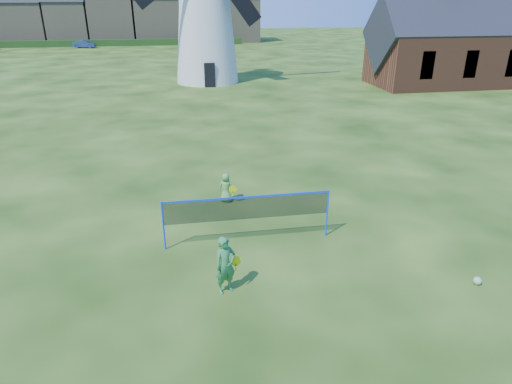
{
  "coord_description": "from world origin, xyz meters",
  "views": [
    {
      "loc": [
        -1.91,
        -11.73,
        6.88
      ],
      "look_at": [
        0.2,
        0.5,
        1.5
      ],
      "focal_mm": 31.23,
      "sensor_mm": 36.0,
      "label": 1
    }
  ],
  "objects_px": {
    "chapel": "(451,46)",
    "player_girl": "(226,265)",
    "windmill": "(205,13)",
    "play_ball": "(477,281)",
    "player_boy": "(226,188)",
    "badminton_net": "(248,209)",
    "car_right": "(85,44)"
  },
  "relations": [
    {
      "from": "badminton_net",
      "to": "car_right",
      "type": "xyz_separation_m",
      "value": [
        -15.65,
        63.58,
        -0.58
      ]
    },
    {
      "from": "player_boy",
      "to": "play_ball",
      "type": "distance_m",
      "value": 8.68
    },
    {
      "from": "chapel",
      "to": "play_ball",
      "type": "height_order",
      "value": "chapel"
    },
    {
      "from": "chapel",
      "to": "player_boy",
      "type": "xyz_separation_m",
      "value": [
        -21.66,
        -21.34,
        -2.66
      ]
    },
    {
      "from": "player_girl",
      "to": "car_right",
      "type": "height_order",
      "value": "player_girl"
    },
    {
      "from": "windmill",
      "to": "badminton_net",
      "type": "height_order",
      "value": "windmill"
    },
    {
      "from": "badminton_net",
      "to": "player_girl",
      "type": "distance_m",
      "value": 2.59
    },
    {
      "from": "player_girl",
      "to": "player_boy",
      "type": "relative_size",
      "value": 1.41
    },
    {
      "from": "chapel",
      "to": "car_right",
      "type": "xyz_separation_m",
      "value": [
        -37.0,
        39.12,
        -2.65
      ]
    },
    {
      "from": "player_boy",
      "to": "windmill",
      "type": "bearing_deg",
      "value": -69.96
    },
    {
      "from": "badminton_net",
      "to": "player_boy",
      "type": "xyz_separation_m",
      "value": [
        -0.32,
        3.12,
        -0.59
      ]
    },
    {
      "from": "car_right",
      "to": "player_boy",
      "type": "bearing_deg",
      "value": -156.08
    },
    {
      "from": "badminton_net",
      "to": "play_ball",
      "type": "xyz_separation_m",
      "value": [
        5.6,
        -3.22,
        -1.03
      ]
    },
    {
      "from": "play_ball",
      "to": "car_right",
      "type": "bearing_deg",
      "value": 107.64
    },
    {
      "from": "chapel",
      "to": "badminton_net",
      "type": "relative_size",
      "value": 2.67
    },
    {
      "from": "player_girl",
      "to": "player_boy",
      "type": "height_order",
      "value": "player_girl"
    },
    {
      "from": "chapel",
      "to": "player_girl",
      "type": "distance_m",
      "value": 34.97
    },
    {
      "from": "windmill",
      "to": "play_ball",
      "type": "xyz_separation_m",
      "value": [
        4.72,
        -32.54,
        -5.68
      ]
    },
    {
      "from": "badminton_net",
      "to": "player_boy",
      "type": "height_order",
      "value": "badminton_net"
    },
    {
      "from": "windmill",
      "to": "play_ball",
      "type": "distance_m",
      "value": 33.37
    },
    {
      "from": "chapel",
      "to": "car_right",
      "type": "distance_m",
      "value": 53.91
    },
    {
      "from": "windmill",
      "to": "chapel",
      "type": "xyz_separation_m",
      "value": [
        20.47,
        -4.86,
        -2.59
      ]
    },
    {
      "from": "player_boy",
      "to": "play_ball",
      "type": "bearing_deg",
      "value": 155.64
    },
    {
      "from": "badminton_net",
      "to": "car_right",
      "type": "distance_m",
      "value": 65.48
    },
    {
      "from": "windmill",
      "to": "player_girl",
      "type": "distance_m",
      "value": 32.15
    },
    {
      "from": "windmill",
      "to": "player_girl",
      "type": "height_order",
      "value": "windmill"
    },
    {
      "from": "player_girl",
      "to": "windmill",
      "type": "bearing_deg",
      "value": 64.4
    },
    {
      "from": "windmill",
      "to": "chapel",
      "type": "bearing_deg",
      "value": -13.35
    },
    {
      "from": "player_girl",
      "to": "player_boy",
      "type": "bearing_deg",
      "value": 61.32
    },
    {
      "from": "chapel",
      "to": "player_boy",
      "type": "bearing_deg",
      "value": -135.42
    },
    {
      "from": "badminton_net",
      "to": "player_boy",
      "type": "relative_size",
      "value": 4.61
    },
    {
      "from": "player_girl",
      "to": "play_ball",
      "type": "relative_size",
      "value": 7.04
    }
  ]
}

